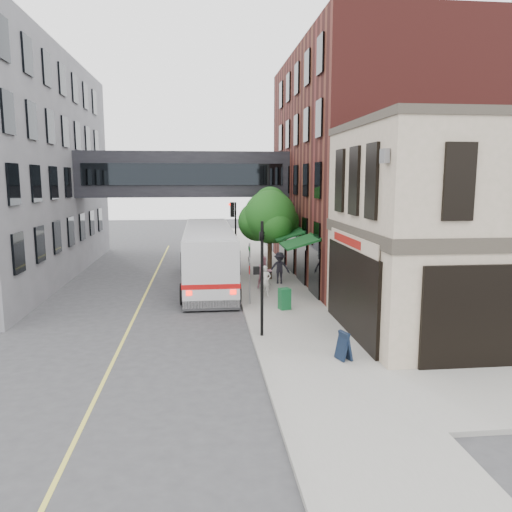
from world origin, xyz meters
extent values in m
plane|color=#38383A|center=(0.00, 0.00, 0.00)|extent=(120.00, 120.00, 0.00)
cube|color=gray|center=(2.00, 14.00, 0.07)|extent=(4.00, 60.00, 0.15)
cube|color=tan|center=(9.00, 2.00, 4.08)|extent=(10.00, 8.00, 8.15)
cube|color=#38332B|center=(9.00, 2.00, 4.15)|extent=(10.12, 8.12, 0.50)
cube|color=#38332B|center=(9.00, 2.00, 8.30)|extent=(10.12, 8.12, 0.30)
cube|color=black|center=(3.94, 2.00, 1.85)|extent=(0.14, 6.40, 3.40)
cube|color=black|center=(3.90, 2.00, 1.85)|extent=(0.04, 5.90, 3.00)
cube|color=maroon|center=(3.88, 2.60, 3.80)|extent=(0.03, 3.60, 0.32)
cube|color=#561E1B|center=(10.00, 15.00, 7.00)|extent=(12.00, 18.00, 14.00)
cube|color=#0D3D14|center=(3.14, 13.75, 3.00)|extent=(1.80, 13.00, 0.40)
cube|color=black|center=(-3.00, 18.00, 6.50)|extent=(14.00, 3.00, 3.00)
cube|color=black|center=(-3.00, 16.45, 6.50)|extent=(13.00, 0.08, 1.40)
cube|color=black|center=(-3.00, 19.55, 6.50)|extent=(13.00, 0.08, 1.40)
cylinder|color=black|center=(0.40, 2.00, 2.40)|extent=(0.12, 0.12, 4.50)
cube|color=black|center=(0.18, 2.00, 2.75)|extent=(0.25, 0.22, 0.30)
imported|color=black|center=(0.40, 2.00, 4.25)|extent=(0.20, 0.16, 1.00)
cylinder|color=black|center=(0.40, 17.00, 2.40)|extent=(0.12, 0.12, 4.50)
cube|color=black|center=(0.18, 17.00, 2.75)|extent=(0.25, 0.22, 0.30)
cube|color=black|center=(0.18, 17.00, 4.15)|extent=(0.28, 0.28, 1.00)
sphere|color=#FF0C05|center=(0.02, 17.00, 4.50)|extent=(0.18, 0.18, 0.18)
cylinder|color=gray|center=(0.40, 7.00, 1.65)|extent=(0.08, 0.08, 3.00)
cube|color=white|center=(0.38, 7.00, 2.35)|extent=(0.03, 0.75, 0.22)
cube|color=#0C591E|center=(0.38, 7.00, 2.90)|extent=(0.03, 0.70, 0.18)
cube|color=#B20C0C|center=(0.38, 7.00, 1.85)|extent=(0.03, 0.30, 0.40)
cylinder|color=#382619|center=(2.20, 13.00, 1.55)|extent=(0.28, 0.28, 2.80)
sphere|color=#155117|center=(2.20, 13.00, 3.95)|extent=(3.20, 3.20, 3.20)
sphere|color=#155117|center=(3.00, 13.50, 3.55)|extent=(2.20, 2.20, 2.20)
sphere|color=#155117|center=(1.50, 13.30, 3.65)|extent=(2.40, 2.40, 2.40)
sphere|color=#155117|center=(2.30, 13.60, 4.75)|extent=(2.00, 2.00, 2.00)
cube|color=#D8CC4C|center=(-5.00, 10.00, 0.01)|extent=(0.12, 40.00, 0.01)
cube|color=silver|center=(-1.51, 12.32, 1.79)|extent=(2.74, 12.46, 3.14)
cube|color=black|center=(-1.51, 12.32, 2.33)|extent=(2.81, 12.24, 1.14)
cube|color=#B20C0C|center=(-1.51, 12.32, 1.25)|extent=(2.81, 12.48, 0.24)
cylinder|color=black|center=(-2.85, 7.77, 0.54)|extent=(0.33, 1.08, 1.08)
cylinder|color=black|center=(-0.15, 7.77, 0.54)|extent=(0.33, 1.08, 1.08)
cylinder|color=black|center=(-2.88, 16.43, 0.54)|extent=(0.33, 1.08, 1.08)
cylinder|color=black|center=(-0.17, 16.44, 0.54)|extent=(0.33, 1.08, 1.08)
imported|color=white|center=(1.37, 8.50, 0.96)|extent=(0.63, 0.45, 1.62)
imported|color=#C68093|center=(1.56, 10.41, 1.05)|extent=(1.04, 0.91, 1.81)
imported|color=black|center=(2.59, 11.61, 1.07)|extent=(1.28, 0.86, 1.84)
cube|color=#145B2D|center=(1.93, 5.81, 0.65)|extent=(0.60, 0.56, 1.00)
cube|color=black|center=(2.85, -0.91, 0.64)|extent=(0.50, 0.63, 0.98)
camera|label=1|loc=(-1.86, -16.72, 6.27)|focal=35.00mm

